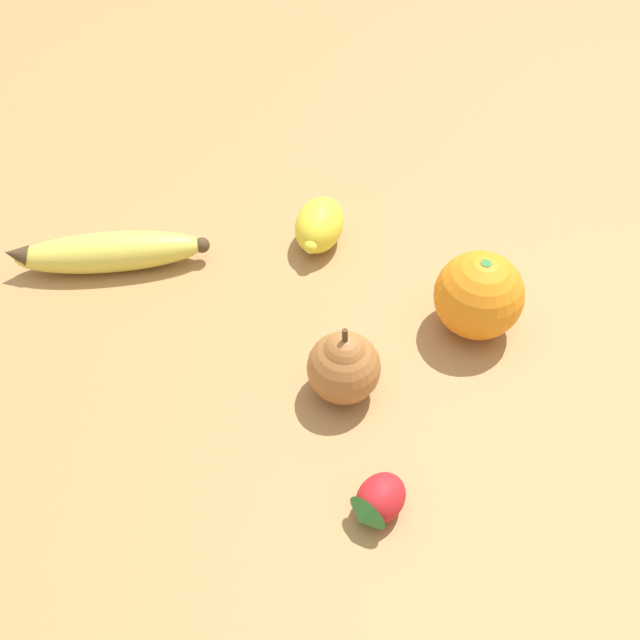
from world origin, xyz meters
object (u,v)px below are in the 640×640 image
object	(u,v)px
strawberry	(378,501)
lemon	(319,225)
orange	(479,295)
pear	(344,365)
banana	(108,252)

from	to	relation	value
strawberry	lemon	bearing A→B (deg)	-131.33
orange	pear	xyz separation A→B (m)	(0.15, 0.01, -0.01)
orange	pear	distance (m)	0.16
strawberry	lemon	world-z (taller)	lemon
lemon	strawberry	bearing A→B (deg)	70.79
orange	lemon	xyz separation A→B (m)	(0.08, -0.18, -0.02)
banana	strawberry	xyz separation A→B (m)	(-0.11, 0.38, -0.00)
pear	strawberry	bearing A→B (deg)	73.97
pear	strawberry	world-z (taller)	pear
banana	pear	size ratio (longest dim) A/B	2.43
pear	lemon	bearing A→B (deg)	-111.18
strawberry	orange	bearing A→B (deg)	-167.02
strawberry	lemon	size ratio (longest dim) A/B	0.68
orange	strawberry	world-z (taller)	orange
banana	pear	distance (m)	0.30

